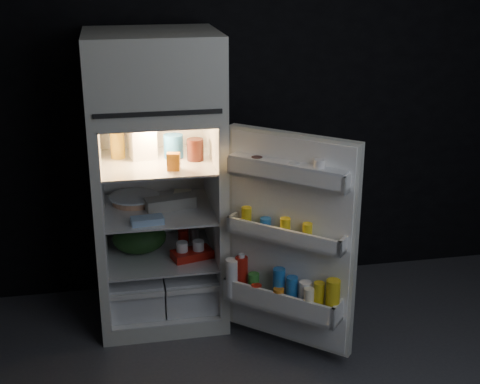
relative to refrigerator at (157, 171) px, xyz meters
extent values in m
cube|color=black|center=(0.62, 0.38, 0.39)|extent=(4.00, 0.00, 2.70)
cube|color=silver|center=(0.00, -0.02, -0.91)|extent=(0.76, 0.70, 0.10)
cube|color=silver|center=(-0.35, -0.02, -0.26)|extent=(0.05, 0.70, 1.20)
cube|color=silver|center=(0.36, -0.02, -0.26)|extent=(0.05, 0.70, 1.20)
cube|color=white|center=(0.00, 0.30, -0.26)|extent=(0.66, 0.05, 1.20)
cube|color=silver|center=(0.00, -0.02, 0.37)|extent=(0.76, 0.70, 0.06)
cube|color=silver|center=(0.00, -0.02, 0.61)|extent=(0.76, 0.70, 0.42)
cube|color=black|center=(0.00, -0.38, 0.43)|extent=(0.68, 0.01, 0.02)
cube|color=white|center=(-0.33, -0.05, -0.26)|extent=(0.01, 0.65, 1.20)
cube|color=white|center=(0.33, -0.05, -0.26)|extent=(0.01, 0.65, 1.20)
cube|color=white|center=(0.00, -0.05, 0.34)|extent=(0.66, 0.65, 0.01)
cube|color=white|center=(0.00, -0.05, -0.85)|extent=(0.66, 0.65, 0.01)
cube|color=white|center=(0.00, -0.05, 0.06)|extent=(0.65, 0.63, 0.01)
cube|color=white|center=(0.00, -0.05, -0.24)|extent=(0.65, 0.63, 0.01)
cube|color=white|center=(0.00, -0.05, -0.54)|extent=(0.65, 0.63, 0.01)
cube|color=white|center=(-0.16, -0.03, -0.74)|extent=(0.32, 0.59, 0.22)
cube|color=white|center=(0.17, -0.03, -0.74)|extent=(0.32, 0.59, 0.22)
cube|color=white|center=(-0.16, -0.35, -0.65)|extent=(0.32, 0.02, 0.03)
cube|color=white|center=(0.17, -0.35, -0.65)|extent=(0.32, 0.02, 0.03)
cube|color=#FFE5B2|center=(0.00, -0.10, 0.32)|extent=(0.14, 0.14, 0.02)
cube|color=silver|center=(0.68, -0.60, -0.26)|extent=(0.60, 0.54, 1.22)
cube|color=white|center=(0.66, -0.63, -0.26)|extent=(0.54, 0.48, 1.18)
cube|color=white|center=(0.63, -0.66, 0.11)|extent=(0.57, 0.52, 0.02)
cube|color=white|center=(0.61, -0.68, 0.15)|extent=(0.52, 0.47, 0.10)
cube|color=white|center=(0.88, -0.88, 0.15)|extent=(0.07, 0.08, 0.10)
cube|color=white|center=(0.39, -0.44, 0.15)|extent=(0.07, 0.08, 0.10)
cube|color=white|center=(0.63, -0.66, -0.22)|extent=(0.57, 0.53, 0.02)
cube|color=white|center=(0.60, -0.69, -0.19)|extent=(0.52, 0.47, 0.09)
cube|color=white|center=(0.88, -0.88, -0.19)|extent=(0.08, 0.09, 0.09)
cube|color=white|center=(0.38, -0.44, -0.19)|extent=(0.08, 0.09, 0.09)
cube|color=white|center=(0.62, -0.68, -0.63)|extent=(0.60, 0.56, 0.02)
cube|color=white|center=(0.58, -0.72, -0.57)|extent=(0.52, 0.47, 0.13)
cube|color=white|center=(0.86, -0.90, -0.57)|extent=(0.11, 0.12, 0.13)
cube|color=white|center=(0.37, -0.46, -0.57)|extent=(0.11, 0.12, 0.13)
cube|color=white|center=(0.63, -0.66, 0.21)|extent=(0.55, 0.51, 0.02)
cylinder|color=white|center=(0.77, -0.78, 0.19)|extent=(0.08, 0.08, 0.13)
cylinder|color=silver|center=(0.66, -0.68, 0.17)|extent=(0.08, 0.08, 0.09)
cylinder|color=black|center=(0.50, -0.54, 0.17)|extent=(0.08, 0.08, 0.09)
cylinder|color=yellow|center=(0.73, -0.75, -0.15)|extent=(0.07, 0.07, 0.11)
cylinder|color=yellow|center=(0.63, -0.66, -0.15)|extent=(0.08, 0.08, 0.11)
cylinder|color=blue|center=(0.54, -0.58, -0.17)|extent=(0.08, 0.08, 0.09)
cylinder|color=yellow|center=(0.45, -0.50, -0.15)|extent=(0.08, 0.08, 0.13)
cylinder|color=yellow|center=(0.84, -0.88, -0.50)|extent=(0.11, 0.11, 0.24)
cylinder|color=yellow|center=(0.78, -0.82, -0.51)|extent=(0.08, 0.08, 0.20)
cylinder|color=white|center=(0.72, -0.77, -0.52)|extent=(0.10, 0.10, 0.19)
cylinder|color=blue|center=(0.66, -0.72, -0.52)|extent=(0.09, 0.09, 0.19)
cylinder|color=blue|center=(0.60, -0.66, -0.50)|extent=(0.10, 0.10, 0.22)
cylinder|color=#338C33|center=(0.48, -0.56, -0.54)|extent=(0.09, 0.09, 0.15)
cylinder|color=#A6170E|center=(0.42, -0.50, -0.50)|extent=(0.10, 0.10, 0.23)
cylinder|color=#F9F2CB|center=(0.72, -0.83, -0.53)|extent=(0.08, 0.08, 0.17)
cylinder|color=orange|center=(0.59, -0.71, -0.55)|extent=(0.08, 0.08, 0.13)
cylinder|color=#A6170E|center=(0.49, -0.61, -0.56)|extent=(0.08, 0.08, 0.11)
cylinder|color=white|center=(0.37, -0.51, -0.50)|extent=(0.10, 0.10, 0.23)
cylinder|color=white|center=(0.42, -0.50, -0.37)|extent=(0.05, 0.05, 0.02)
cube|color=white|center=(-0.07, 0.05, 0.19)|extent=(0.17, 0.17, 0.24)
cylinder|color=blue|center=(0.11, 0.02, 0.14)|extent=(0.15, 0.15, 0.14)
cylinder|color=black|center=(0.23, -0.06, 0.14)|extent=(0.11, 0.11, 0.13)
cylinder|color=#B0841C|center=(-0.22, 0.07, 0.18)|extent=(0.11, 0.11, 0.22)
cube|color=orange|center=(0.08, -0.23, 0.12)|extent=(0.08, 0.07, 0.10)
cube|color=gray|center=(0.07, -0.05, -0.19)|extent=(0.32, 0.17, 0.07)
cylinder|color=tan|center=(-0.14, 0.08, -0.21)|extent=(0.29, 0.29, 0.04)
cube|color=#91B7E1|center=(-0.08, -0.27, -0.21)|extent=(0.19, 0.11, 0.04)
cube|color=#F9F2CB|center=(0.16, 0.10, -0.20)|extent=(0.12, 0.11, 0.05)
ellipsoid|color=#193815|center=(-0.12, 0.01, -0.43)|extent=(0.42, 0.39, 0.20)
cube|color=#A6170E|center=(0.19, -0.14, -0.50)|extent=(0.27, 0.19, 0.05)
cylinder|color=#A6170E|center=(0.16, 0.09, -0.48)|extent=(0.09, 0.09, 0.09)
cylinder|color=#BBBABF|center=(0.23, 0.11, -0.48)|extent=(0.08, 0.08, 0.09)
camera|label=1|loc=(-0.24, -3.85, 1.24)|focal=50.00mm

